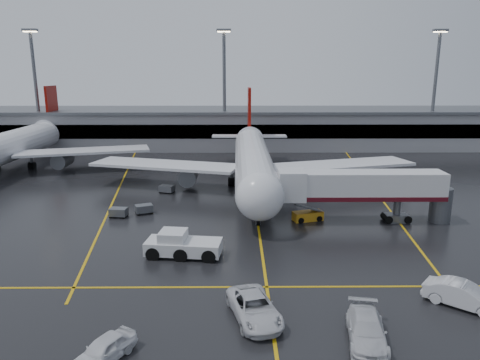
{
  "coord_description": "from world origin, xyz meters",
  "views": [
    {
      "loc": [
        -2.41,
        -54.72,
        16.86
      ],
      "look_at": [
        -2.0,
        -2.0,
        4.0
      ],
      "focal_mm": 33.34,
      "sensor_mm": 36.0,
      "label": 1
    }
  ],
  "objects": [
    {
      "name": "ground",
      "position": [
        0.0,
        0.0,
        0.0
      ],
      "size": [
        220.0,
        220.0,
        0.0
      ],
      "primitive_type": "plane",
      "color": "black",
      "rests_on": "ground"
    },
    {
      "name": "apron_line_centre",
      "position": [
        0.0,
        0.0,
        0.01
      ],
      "size": [
        0.25,
        90.0,
        0.02
      ],
      "primitive_type": "cube",
      "color": "gold",
      "rests_on": "ground"
    },
    {
      "name": "apron_line_stop",
      "position": [
        0.0,
        -22.0,
        0.01
      ],
      "size": [
        60.0,
        0.25,
        0.02
      ],
      "primitive_type": "cube",
      "color": "gold",
      "rests_on": "ground"
    },
    {
      "name": "apron_line_left",
      "position": [
        -20.0,
        10.0,
        0.01
      ],
      "size": [
        9.99,
        69.35,
        0.02
      ],
      "primitive_type": "cube",
      "rotation": [
        0.0,
        0.0,
        0.14
      ],
      "color": "gold",
      "rests_on": "ground"
    },
    {
      "name": "apron_line_right",
      "position": [
        18.0,
        10.0,
        0.01
      ],
      "size": [
        7.57,
        69.64,
        0.02
      ],
      "primitive_type": "cube",
      "rotation": [
        0.0,
        0.0,
        -0.1
      ],
      "color": "gold",
      "rests_on": "ground"
    },
    {
      "name": "terminal",
      "position": [
        0.0,
        47.93,
        4.32
      ],
      "size": [
        122.0,
        19.0,
        8.6
      ],
      "color": "gray",
      "rests_on": "ground"
    },
    {
      "name": "light_mast_left",
      "position": [
        -45.0,
        42.0,
        14.47
      ],
      "size": [
        3.0,
        1.2,
        25.45
      ],
      "color": "#595B60",
      "rests_on": "ground"
    },
    {
      "name": "light_mast_mid",
      "position": [
        -5.0,
        42.0,
        14.47
      ],
      "size": [
        3.0,
        1.2,
        25.45
      ],
      "color": "#595B60",
      "rests_on": "ground"
    },
    {
      "name": "light_mast_right",
      "position": [
        40.0,
        42.0,
        14.47
      ],
      "size": [
        3.0,
        1.2,
        25.45
      ],
      "color": "#595B60",
      "rests_on": "ground"
    },
    {
      "name": "main_airliner",
      "position": [
        0.0,
        9.7,
        4.21
      ],
      "size": [
        48.8,
        45.6,
        14.1
      ],
      "color": "silver",
      "rests_on": "ground"
    },
    {
      "name": "second_airliner",
      "position": [
        -42.0,
        21.7,
        4.21
      ],
      "size": [
        48.8,
        45.6,
        14.1
      ],
      "color": "silver",
      "rests_on": "ground"
    },
    {
      "name": "jet_bridge",
      "position": [
        11.87,
        -6.0,
        3.93
      ],
      "size": [
        19.9,
        3.4,
        6.05
      ],
      "color": "silver",
      "rests_on": "ground"
    },
    {
      "name": "pushback_tractor",
      "position": [
        -7.59,
        -15.6,
        1.0
      ],
      "size": [
        7.29,
        3.76,
        2.5
      ],
      "color": "silver",
      "rests_on": "ground"
    },
    {
      "name": "belt_loader",
      "position": [
        5.86,
        -5.47,
        0.54
      ],
      "size": [
        3.71,
        2.38,
        2.18
      ],
      "color": "orange",
      "rests_on": "ground"
    },
    {
      "name": "service_van_a",
      "position": [
        -1.19,
        -26.73,
        0.85
      ],
      "size": [
        4.29,
        6.64,
        1.7
      ],
      "primitive_type": "imported",
      "rotation": [
        0.0,
        0.0,
        0.26
      ],
      "color": "silver",
      "rests_on": "ground"
    },
    {
      "name": "service_van_b",
      "position": [
        5.87,
        -29.49,
        0.83
      ],
      "size": [
        3.25,
        6.04,
        1.66
      ],
      "primitive_type": "imported",
      "rotation": [
        0.0,
        0.0,
        -0.17
      ],
      "color": "silver",
      "rests_on": "ground"
    },
    {
      "name": "service_van_c",
      "position": [
        14.23,
        -25.14,
        0.91
      ],
      "size": [
        5.52,
        5.01,
        1.83
      ],
      "primitive_type": "imported",
      "rotation": [
        0.0,
        0.0,
        0.88
      ],
      "color": "silver",
      "rests_on": "ground"
    },
    {
      "name": "service_van_d",
      "position": [
        -10.34,
        -31.31,
        0.75
      ],
      "size": [
        3.72,
        4.68,
        1.49
      ],
      "primitive_type": "imported",
      "rotation": [
        0.0,
        0.0,
        -0.52
      ],
      "color": "white",
      "rests_on": "ground"
    },
    {
      "name": "baggage_cart_a",
      "position": [
        -13.71,
        -2.8,
        0.63
      ],
      "size": [
        2.35,
        1.99,
        1.12
      ],
      "color": "#595B60",
      "rests_on": "ground"
    },
    {
      "name": "baggage_cart_b",
      "position": [
        -16.47,
        -4.14,
        0.63
      ],
      "size": [
        2.13,
        1.51,
        1.12
      ],
      "color": "#595B60",
      "rests_on": "ground"
    },
    {
      "name": "baggage_cart_c",
      "position": [
        -12.38,
        6.76,
        0.63
      ],
      "size": [
        2.31,
        1.87,
        1.12
      ],
      "color": "#595B60",
      "rests_on": "ground"
    }
  ]
}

